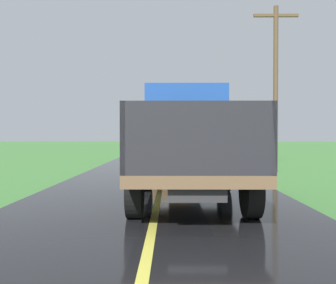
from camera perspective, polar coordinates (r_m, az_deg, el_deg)
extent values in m
cube|color=#2D2D30|center=(8.51, 3.12, -5.03)|extent=(0.90, 5.51, 0.24)
cube|color=brown|center=(8.49, 3.12, -3.69)|extent=(2.30, 5.80, 0.20)
cube|color=#1E479E|center=(10.42, 2.61, 2.95)|extent=(2.10, 1.90, 1.90)
cube|color=black|center=(11.39, 2.42, 4.46)|extent=(1.79, 0.02, 0.76)
cube|color=#232328|center=(7.51, -5.00, 0.66)|extent=(0.08, 3.85, 1.10)
cube|color=#232328|center=(7.63, 11.84, 0.65)|extent=(0.08, 3.85, 1.10)
cube|color=#232328|center=(5.61, 4.54, 0.56)|extent=(2.30, 0.08, 1.10)
cube|color=#232328|center=(9.37, 2.86, 0.73)|extent=(2.30, 0.08, 1.10)
cylinder|color=black|center=(10.32, -3.22, -4.53)|extent=(0.28, 1.00, 1.00)
cylinder|color=black|center=(10.40, 8.44, -4.50)|extent=(0.28, 1.00, 1.00)
cylinder|color=black|center=(6.96, -4.97, -7.21)|extent=(0.28, 1.00, 1.00)
cylinder|color=black|center=(7.08, 12.34, -7.09)|extent=(0.28, 1.00, 1.00)
ellipsoid|color=#A2B434|center=(6.57, -0.80, -2.55)|extent=(0.57, 0.69, 0.49)
ellipsoid|color=#9CBB2F|center=(7.53, 6.63, -2.41)|extent=(0.42, 0.52, 0.49)
ellipsoid|color=#97C431|center=(7.16, -1.74, -2.17)|extent=(0.58, 0.71, 0.36)
ellipsoid|color=#9EC82E|center=(9.11, 8.27, 0.24)|extent=(0.41, 0.45, 0.45)
ellipsoid|color=#A3C435|center=(8.55, 1.74, 0.55)|extent=(0.50, 0.56, 0.41)
ellipsoid|color=#94C535|center=(8.57, 7.81, 0.50)|extent=(0.51, 0.50, 0.45)
ellipsoid|color=#A7BE2F|center=(6.64, 6.46, 0.26)|extent=(0.57, 0.55, 0.43)
cube|color=#2D2D30|center=(23.60, 0.13, -1.19)|extent=(0.90, 5.51, 0.24)
cube|color=brown|center=(23.60, 0.13, -0.70)|extent=(2.30, 5.80, 0.20)
cube|color=silver|center=(25.54, 0.15, 1.78)|extent=(2.10, 1.90, 1.90)
cube|color=black|center=(26.50, 0.16, 2.47)|extent=(1.78, 0.02, 0.76)
cube|color=brown|center=(22.64, -2.69, 0.87)|extent=(0.08, 3.85, 1.10)
cube|color=brown|center=(22.64, 2.93, 0.87)|extent=(0.08, 3.85, 1.10)
cube|color=brown|center=(20.73, 0.10, 0.86)|extent=(2.30, 0.08, 1.10)
cube|color=brown|center=(24.50, 0.14, 0.88)|extent=(2.30, 0.08, 1.10)
cylinder|color=black|center=(25.43, -2.22, -1.26)|extent=(0.28, 1.00, 1.00)
cylinder|color=black|center=(25.42, 2.51, -1.26)|extent=(0.28, 1.00, 1.00)
cylinder|color=black|center=(22.04, -2.62, -1.60)|extent=(0.28, 1.00, 1.00)
cylinder|color=black|center=(22.04, 2.85, -1.60)|extent=(0.28, 1.00, 1.00)
ellipsoid|color=#97CA2B|center=(23.28, -1.44, 0.66)|extent=(0.53, 0.62, 0.52)
ellipsoid|color=#A5CA1D|center=(22.02, 2.00, -0.11)|extent=(0.55, 0.67, 0.47)
ellipsoid|color=#93C422|center=(21.74, -1.85, 0.64)|extent=(0.46, 0.58, 0.42)
ellipsoid|color=#90BD2E|center=(23.34, -0.35, 1.61)|extent=(0.46, 0.53, 0.45)
ellipsoid|color=#93BA21|center=(22.24, 2.01, 0.67)|extent=(0.50, 0.55, 0.45)
ellipsoid|color=#93CA24|center=(22.48, 1.41, 0.75)|extent=(0.60, 0.63, 0.39)
ellipsoid|color=#AAC622|center=(23.36, 2.05, 1.45)|extent=(0.45, 0.57, 0.51)
ellipsoid|color=#A2CC27|center=(22.75, 2.20, 0.00)|extent=(0.54, 0.60, 0.38)
cylinder|color=brown|center=(16.98, 15.81, 7.58)|extent=(0.20, 0.20, 7.07)
cube|color=brown|center=(17.62, 15.86, 17.76)|extent=(1.89, 0.12, 0.12)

